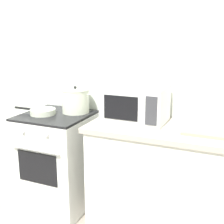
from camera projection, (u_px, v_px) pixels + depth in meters
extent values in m
cube|color=silver|center=(137.00, 77.00, 2.70)|extent=(4.40, 0.10, 2.50)
cube|color=white|center=(193.00, 188.00, 2.36)|extent=(1.64, 0.56, 0.88)
cube|color=#ADA393|center=(197.00, 133.00, 2.24)|extent=(1.70, 0.60, 0.04)
cube|color=white|center=(58.00, 162.00, 2.82)|extent=(0.60, 0.60, 0.90)
cube|color=black|center=(55.00, 115.00, 2.70)|extent=(0.60, 0.60, 0.02)
cube|color=black|center=(37.00, 168.00, 2.53)|extent=(0.39, 0.01, 0.28)
cylinder|color=silver|center=(34.00, 149.00, 2.46)|extent=(0.48, 0.02, 0.02)
cylinder|color=silver|center=(23.00, 131.00, 2.49)|extent=(0.04, 0.02, 0.04)
cylinder|color=silver|center=(46.00, 135.00, 2.40)|extent=(0.04, 0.02, 0.04)
cylinder|color=beige|center=(76.00, 101.00, 2.75)|extent=(0.25, 0.25, 0.21)
cylinder|color=beige|center=(75.00, 90.00, 2.72)|extent=(0.26, 0.26, 0.01)
sphere|color=black|center=(75.00, 87.00, 2.71)|extent=(0.03, 0.03, 0.03)
cylinder|color=beige|center=(62.00, 92.00, 2.78)|extent=(0.05, 0.01, 0.01)
cylinder|color=beige|center=(89.00, 95.00, 2.67)|extent=(0.05, 0.01, 0.01)
cylinder|color=beige|center=(43.00, 112.00, 2.69)|extent=(0.23, 0.23, 0.05)
cylinder|color=black|center=(24.00, 108.00, 2.77)|extent=(0.20, 0.02, 0.02)
cube|color=white|center=(136.00, 104.00, 2.45)|extent=(0.50, 0.36, 0.30)
cube|color=black|center=(121.00, 108.00, 2.31)|extent=(0.28, 0.01, 0.19)
cube|color=#38383D|center=(151.00, 111.00, 2.21)|extent=(0.09, 0.01, 0.22)
cube|color=tan|center=(208.00, 132.00, 2.18)|extent=(0.36, 0.26, 0.02)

